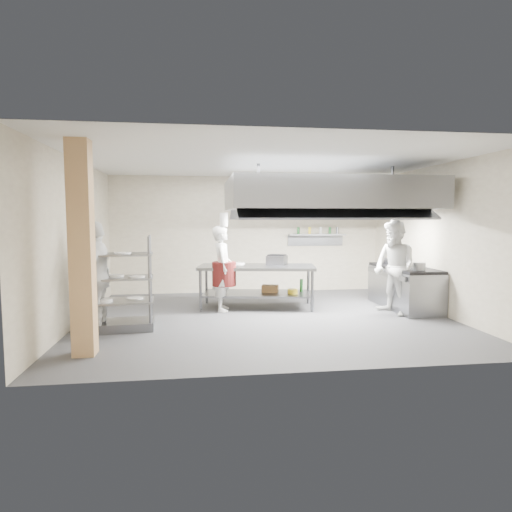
{
  "coord_description": "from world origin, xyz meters",
  "views": [
    {
      "loc": [
        -1.3,
        -8.08,
        1.92
      ],
      "look_at": [
        -0.18,
        0.2,
        1.19
      ],
      "focal_mm": 30.0,
      "sensor_mm": 36.0,
      "label": 1
    }
  ],
  "objects": [
    {
      "name": "floor",
      "position": [
        0.0,
        0.0,
        0.0
      ],
      "size": [
        7.0,
        7.0,
        0.0
      ],
      "primitive_type": "plane",
      "color": "#313133",
      "rests_on": "ground"
    },
    {
      "name": "ceiling",
      "position": [
        0.0,
        0.0,
        3.0
      ],
      "size": [
        7.0,
        7.0,
        0.0
      ],
      "primitive_type": "plane",
      "rotation": [
        3.14,
        0.0,
        0.0
      ],
      "color": "silver",
      "rests_on": "wall_back"
    },
    {
      "name": "wall_back",
      "position": [
        0.0,
        3.0,
        1.5
      ],
      "size": [
        7.0,
        0.0,
        7.0
      ],
      "primitive_type": "plane",
      "rotation": [
        1.57,
        0.0,
        0.0
      ],
      "color": "tan",
      "rests_on": "ground"
    },
    {
      "name": "wall_left",
      "position": [
        -3.5,
        0.0,
        1.5
      ],
      "size": [
        0.0,
        6.0,
        6.0
      ],
      "primitive_type": "plane",
      "rotation": [
        1.57,
        0.0,
        1.57
      ],
      "color": "tan",
      "rests_on": "ground"
    },
    {
      "name": "wall_right",
      "position": [
        3.5,
        0.0,
        1.5
      ],
      "size": [
        0.0,
        6.0,
        6.0
      ],
      "primitive_type": "plane",
      "rotation": [
        1.57,
        0.0,
        -1.57
      ],
      "color": "tan",
      "rests_on": "ground"
    },
    {
      "name": "column",
      "position": [
        -2.9,
        -1.9,
        1.5
      ],
      "size": [
        0.3,
        0.3,
        3.0
      ],
      "primitive_type": "cube",
      "color": "#A98156",
      "rests_on": "floor"
    },
    {
      "name": "exhaust_hood",
      "position": [
        1.3,
        0.4,
        2.4
      ],
      "size": [
        4.0,
        2.5,
        0.6
      ],
      "primitive_type": "cube",
      "color": "gray",
      "rests_on": "ceiling"
    },
    {
      "name": "hood_strip_a",
      "position": [
        0.4,
        0.4,
        2.08
      ],
      "size": [
        1.6,
        0.12,
        0.04
      ],
      "primitive_type": "cube",
      "color": "white",
      "rests_on": "exhaust_hood"
    },
    {
      "name": "hood_strip_b",
      "position": [
        2.2,
        0.4,
        2.08
      ],
      "size": [
        1.6,
        0.12,
        0.04
      ],
      "primitive_type": "cube",
      "color": "white",
      "rests_on": "exhaust_hood"
    },
    {
      "name": "wall_shelf",
      "position": [
        1.8,
        2.84,
        1.5
      ],
      "size": [
        1.5,
        0.28,
        0.04
      ],
      "primitive_type": "cube",
      "color": "gray",
      "rests_on": "wall_back"
    },
    {
      "name": "island",
      "position": [
        -0.05,
        1.0,
        0.46
      ],
      "size": [
        2.61,
        1.42,
        0.91
      ],
      "primitive_type": null,
      "rotation": [
        0.0,
        0.0,
        -0.16
      ],
      "color": "slate",
      "rests_on": "floor"
    },
    {
      "name": "island_worktop",
      "position": [
        -0.05,
        1.0,
        0.88
      ],
      "size": [
        2.61,
        1.42,
        0.06
      ],
      "primitive_type": "cube",
      "rotation": [
        0.0,
        0.0,
        -0.16
      ],
      "color": "gray",
      "rests_on": "island"
    },
    {
      "name": "island_undershelf",
      "position": [
        -0.05,
        1.0,
        0.3
      ],
      "size": [
        2.39,
        1.28,
        0.04
      ],
      "primitive_type": "cube",
      "rotation": [
        0.0,
        0.0,
        -0.16
      ],
      "color": "slate",
      "rests_on": "island"
    },
    {
      "name": "pass_rack",
      "position": [
        -2.63,
        -0.53,
        0.81
      ],
      "size": [
        1.13,
        0.71,
        1.63
      ],
      "primitive_type": null,
      "rotation": [
        0.0,
        0.0,
        0.07
      ],
      "color": "slate",
      "rests_on": "floor"
    },
    {
      "name": "cooking_range",
      "position": [
        3.08,
        0.5,
        0.42
      ],
      "size": [
        0.8,
        2.0,
        0.84
      ],
      "primitive_type": "cube",
      "color": "slate",
      "rests_on": "floor"
    },
    {
      "name": "range_top",
      "position": [
        3.08,
        0.5,
        0.87
      ],
      "size": [
        0.78,
        1.96,
        0.06
      ],
      "primitive_type": "cube",
      "color": "black",
      "rests_on": "cooking_range"
    },
    {
      "name": "chef_head",
      "position": [
        -0.81,
        0.75,
        0.89
      ],
      "size": [
        0.46,
        0.67,
        1.77
      ],
      "primitive_type": "imported",
      "rotation": [
        0.0,
        0.0,
        1.51
      ],
      "color": "silver",
      "rests_on": "floor"
    },
    {
      "name": "chef_line",
      "position": [
        2.58,
        -0.05,
        0.94
      ],
      "size": [
        0.92,
        1.07,
        1.88
      ],
      "primitive_type": "imported",
      "rotation": [
        0.0,
        0.0,
        -1.31
      ],
      "color": "silver",
      "rests_on": "floor"
    },
    {
      "name": "chef_plating",
      "position": [
        -3.0,
        -0.65,
        0.94
      ],
      "size": [
        0.55,
        1.14,
        1.88
      ],
      "primitive_type": "imported",
      "rotation": [
        0.0,
        0.0,
        -1.65
      ],
      "color": "white",
      "rests_on": "floor"
    },
    {
      "name": "griddle",
      "position": [
        0.41,
        1.14,
        1.01
      ],
      "size": [
        0.51,
        0.47,
        0.2
      ],
      "primitive_type": "cube",
      "rotation": [
        0.0,
        0.0,
        -0.5
      ],
      "color": "gray",
      "rests_on": "island_worktop"
    },
    {
      "name": "wicker_basket",
      "position": [
        0.25,
        1.03,
        0.4
      ],
      "size": [
        0.4,
        0.33,
        0.15
      ],
      "primitive_type": "cube",
      "rotation": [
        0.0,
        0.0,
        -0.31
      ],
      "color": "olive",
      "rests_on": "island_undershelf"
    },
    {
      "name": "stockpot",
      "position": [
        3.05,
        0.39,
        0.99
      ],
      "size": [
        0.26,
        0.26,
        0.18
      ],
      "primitive_type": "cylinder",
      "color": "gray",
      "rests_on": "range_top"
    },
    {
      "name": "plate_stack",
      "position": [
        -2.63,
        -0.53,
        0.52
      ],
      "size": [
        0.28,
        0.28,
        0.05
      ],
      "primitive_type": "cylinder",
      "color": "white",
      "rests_on": "pass_rack"
    }
  ]
}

